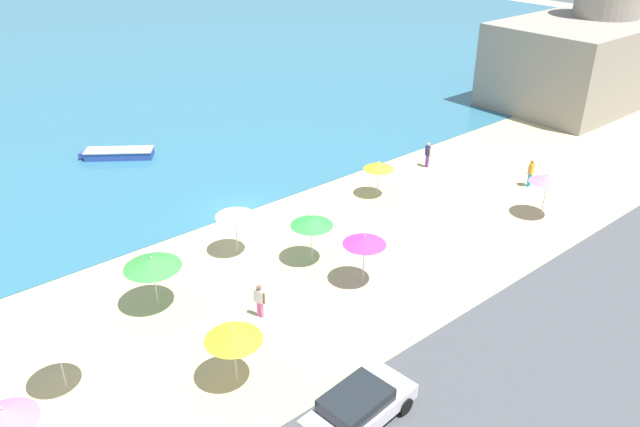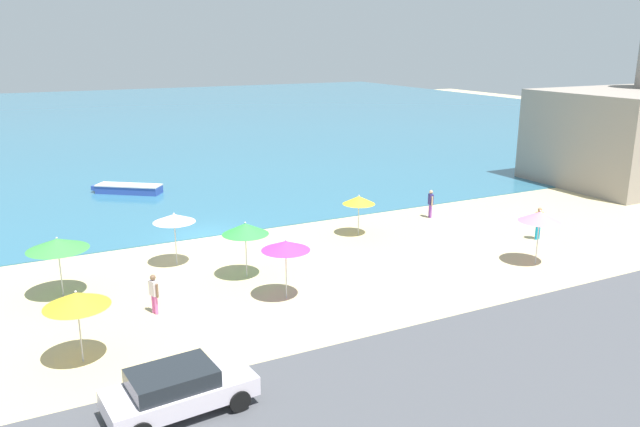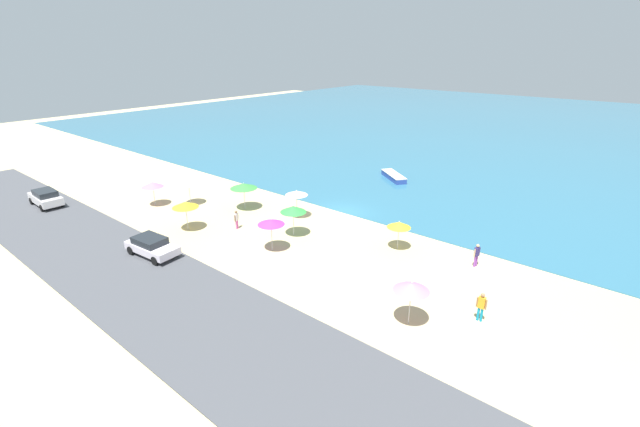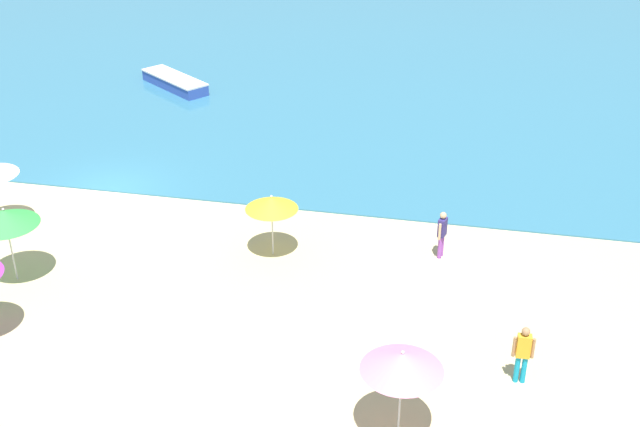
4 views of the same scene
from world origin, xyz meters
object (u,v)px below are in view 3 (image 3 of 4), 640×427
parked_car_0 (152,246)px  parked_car_1 (46,197)px  beach_umbrella_6 (188,182)px  skiff_nearshore (393,176)px  beach_umbrella_3 (297,193)px  beach_umbrella_7 (293,209)px  bather_0 (236,219)px  beach_umbrella_4 (185,205)px  beach_umbrella_0 (152,185)px  beach_umbrella_8 (399,225)px  bather_1 (477,254)px  beach_umbrella_5 (271,222)px  beach_umbrella_1 (411,287)px  bather_2 (481,306)px  beach_umbrella_2 (244,186)px

parked_car_0 → parked_car_1: parked_car_1 is taller
beach_umbrella_6 → skiff_nearshore: 22.36m
beach_umbrella_3 → beach_umbrella_7: (2.37, -2.98, -0.03)m
beach_umbrella_3 → bather_0: 5.63m
beach_umbrella_3 → beach_umbrella_4: beach_umbrella_3 is taller
beach_umbrella_0 → beach_umbrella_8: 23.41m
beach_umbrella_3 → bather_1: beach_umbrella_3 is taller
beach_umbrella_5 → beach_umbrella_6: (-13.06, 1.97, -0.04)m
beach_umbrella_4 → skiff_nearshore: 24.01m
beach_umbrella_0 → parked_car_1: beach_umbrella_0 is taller
beach_umbrella_1 → bather_2: size_ratio=1.51×
beach_umbrella_5 → beach_umbrella_6: size_ratio=1.00×
parked_car_0 → beach_umbrella_7: bearing=59.1°
beach_umbrella_1 → bather_1: size_ratio=1.56×
beach_umbrella_7 → parked_car_1: 24.68m
beach_umbrella_0 → bather_1: size_ratio=1.42×
bather_2 → beach_umbrella_8: bearing=147.9°
beach_umbrella_0 → parked_car_0: (9.40, -5.78, -1.28)m
beach_umbrella_3 → bather_1: 15.64m
beach_umbrella_2 → parked_car_0: bearing=-78.9°
beach_umbrella_1 → parked_car_1: 35.76m
beach_umbrella_2 → skiff_nearshore: beach_umbrella_2 is taller
beach_umbrella_6 → beach_umbrella_7: bearing=4.7°
beach_umbrella_3 → beach_umbrella_6: bearing=-158.3°
beach_umbrella_8 → bather_1: bearing=10.1°
beach_umbrella_8 → parked_car_1: bearing=-156.5°
beach_umbrella_0 → beach_umbrella_2: size_ratio=0.93×
beach_umbrella_5 → bather_2: size_ratio=1.46×
beach_umbrella_4 → beach_umbrella_5: beach_umbrella_5 is taller
beach_umbrella_0 → beach_umbrella_3: beach_umbrella_3 is taller
beach_umbrella_0 → beach_umbrella_8: (22.48, 6.50, -0.12)m
beach_umbrella_5 → bather_2: 15.18m
beach_umbrella_4 → beach_umbrella_6: 6.20m
beach_umbrella_5 → bather_0: beach_umbrella_5 is taller
beach_umbrella_0 → skiff_nearshore: (13.14, 21.82, -1.71)m
bather_1 → parked_car_0: 22.86m
beach_umbrella_3 → beach_umbrella_4: 9.27m
beach_umbrella_5 → beach_umbrella_1: bearing=-7.5°
parked_car_1 → skiff_nearshore: (20.82, 28.44, -0.51)m
parked_car_1 → beach_umbrella_0: bearing=40.7°
beach_umbrella_7 → bather_1: size_ratio=1.53×
parked_car_0 → beach_umbrella_6: bearing=130.9°
beach_umbrella_4 → beach_umbrella_7: (7.50, 4.74, 0.04)m
beach_umbrella_2 → beach_umbrella_6: 5.53m
beach_umbrella_2 → beach_umbrella_5: beach_umbrella_2 is taller
beach_umbrella_0 → parked_car_0: size_ratio=0.56×
beach_umbrella_3 → parked_car_0: size_ratio=0.59×
skiff_nearshore → beach_umbrella_1: bearing=-57.9°
beach_umbrella_1 → beach_umbrella_5: size_ratio=1.03×
beach_umbrella_3 → beach_umbrella_5: bearing=-63.6°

